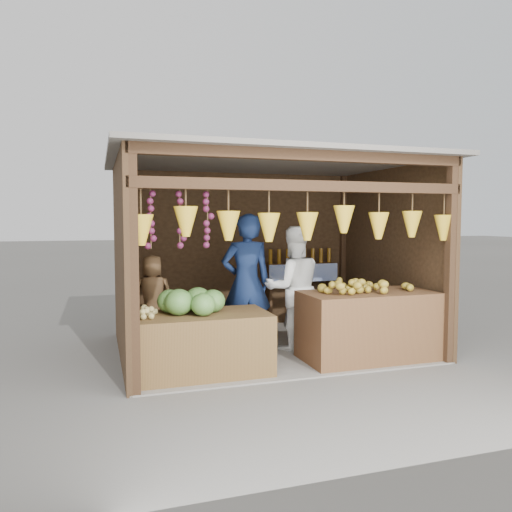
% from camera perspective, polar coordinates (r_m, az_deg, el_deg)
% --- Properties ---
extents(ground, '(80.00, 80.00, 0.00)m').
position_cam_1_polar(ground, '(7.24, 1.27, -10.39)').
color(ground, '#514F49').
rests_on(ground, ground).
extents(stall_structure, '(4.30, 3.30, 2.66)m').
position_cam_1_polar(stall_structure, '(6.96, 1.15, 2.89)').
color(stall_structure, slate).
rests_on(stall_structure, ground).
extents(back_shelf, '(1.25, 0.32, 1.32)m').
position_cam_1_polar(back_shelf, '(8.64, 5.11, -2.15)').
color(back_shelf, '#382314').
rests_on(back_shelf, ground).
extents(counter_left, '(1.65, 0.85, 0.73)m').
position_cam_1_polar(counter_left, '(5.96, -6.59, -10.00)').
color(counter_left, '#523A1B').
rests_on(counter_left, ground).
extents(counter_right, '(1.71, 0.85, 0.89)m').
position_cam_1_polar(counter_right, '(6.68, 12.64, -7.81)').
color(counter_right, '#50301A').
rests_on(counter_right, ground).
extents(stool, '(0.28, 0.28, 0.26)m').
position_cam_1_polar(stool, '(6.92, -11.63, -10.05)').
color(stool, black).
rests_on(stool, ground).
extents(man_standing, '(0.72, 0.49, 1.90)m').
position_cam_1_polar(man_standing, '(6.85, -1.12, -3.13)').
color(man_standing, '#122045').
rests_on(man_standing, ground).
extents(woman_standing, '(0.89, 0.72, 1.73)m').
position_cam_1_polar(woman_standing, '(7.00, 4.29, -3.68)').
color(woman_standing, white).
rests_on(woman_standing, ground).
extents(vendor_seated, '(0.59, 0.44, 1.09)m').
position_cam_1_polar(vendor_seated, '(6.78, -11.71, -4.48)').
color(vendor_seated, brown).
rests_on(vendor_seated, stool).
extents(melon_pile, '(1.00, 0.50, 0.32)m').
position_cam_1_polar(melon_pile, '(5.88, -7.23, -5.01)').
color(melon_pile, '#1D5215').
rests_on(melon_pile, counter_left).
extents(tanfruit_pile, '(0.34, 0.40, 0.13)m').
position_cam_1_polar(tanfruit_pile, '(5.77, -12.42, -6.20)').
color(tanfruit_pile, '#9D9048').
rests_on(tanfruit_pile, counter_left).
extents(mango_pile, '(1.40, 0.64, 0.22)m').
position_cam_1_polar(mango_pile, '(6.61, 12.58, -3.05)').
color(mango_pile, '#B67018').
rests_on(mango_pile, counter_right).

